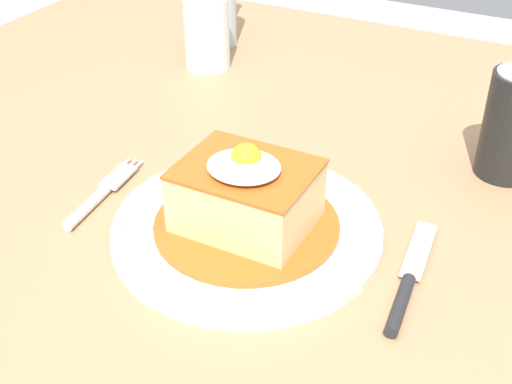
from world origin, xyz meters
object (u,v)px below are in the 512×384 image
Objects in this scene: fork at (98,197)px; drinking_glass at (207,38)px; knife at (406,288)px; main_plate at (247,228)px.

fork is 1.35× the size of drinking_glass.
knife is at bearing 1.99° from fork.
drinking_glass is (-0.08, 0.37, 0.04)m from fork.
main_plate is at bearing 176.58° from knife.
fork is (-0.17, -0.02, -0.00)m from main_plate.
main_plate is at bearing 7.28° from fork.
main_plate is 0.17m from fork.
drinking_glass is at bearing 139.67° from knife.
main_plate is 1.91× the size of fork.
knife is 1.58× the size of drinking_glass.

